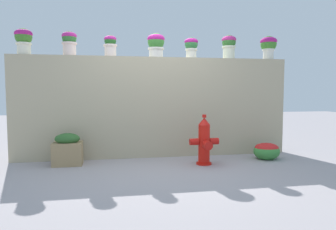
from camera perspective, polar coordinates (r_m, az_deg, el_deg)
ground_plane at (r=4.89m, az=-0.90°, el=-9.76°), size 24.00×24.00×0.00m
stone_wall at (r=5.68m, az=-2.45°, el=1.43°), size 4.98×0.28×1.81m
potted_plant_0 at (r=5.90m, az=-25.05°, el=12.60°), size 0.29×0.29×0.45m
potted_plant_1 at (r=5.75m, az=-17.71°, el=12.81°), size 0.26×0.26×0.42m
potted_plant_2 at (r=5.69m, az=-10.58°, el=12.68°), size 0.24×0.24×0.38m
potted_plant_3 at (r=5.74m, az=-2.23°, el=13.07°), size 0.32×0.32×0.43m
potted_plant_4 at (r=5.84m, az=4.30°, el=12.63°), size 0.25×0.25×0.38m
potted_plant_5 at (r=6.06m, az=11.15°, el=12.62°), size 0.27×0.27×0.44m
potted_plant_6 at (r=6.47m, az=18.02°, el=12.17°), size 0.32×0.32×0.46m
fire_hydrant at (r=5.09m, az=6.70°, el=-5.00°), size 0.48×0.38×0.82m
flower_bush_left at (r=5.76m, az=17.70°, el=-6.22°), size 0.46×0.41×0.30m
planter_box at (r=5.30m, az=-18.01°, el=-6.12°), size 0.46×0.32×0.52m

